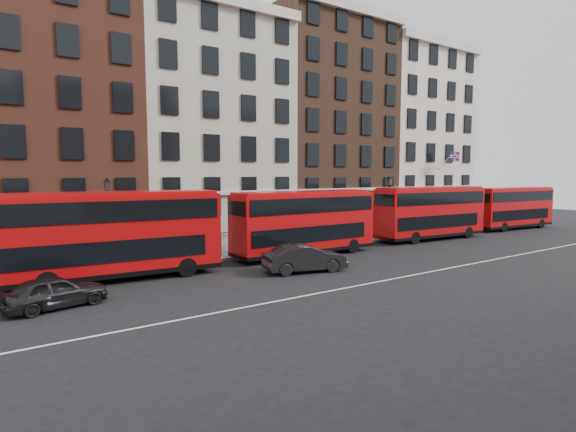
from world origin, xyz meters
TOP-DOWN VIEW (x-y plane):
  - ground at (0.00, 0.00)m, footprint 120.00×120.00m
  - pavement at (0.00, 10.50)m, footprint 80.00×5.00m
  - kerb at (0.00, 8.00)m, footprint 80.00×0.30m
  - road_centre_line at (0.00, -2.00)m, footprint 70.00×0.12m
  - building_terrace at (-0.31, 17.88)m, footprint 64.00×11.95m
  - bus_b at (-10.52, 6.31)m, footprint 11.46×3.55m
  - bus_c at (2.22, 6.30)m, footprint 10.72×2.67m
  - bus_d at (15.73, 6.31)m, footprint 10.99×3.34m
  - bus_e at (28.73, 6.31)m, footprint 10.35×3.26m
  - car_rear at (-13.79, 2.47)m, footprint 4.39×2.45m
  - car_front at (-0.82, 2.15)m, footprint 5.13×2.78m
  - lamp_post_left at (-10.01, 9.26)m, footprint 0.44×0.44m
  - lamp_post_right at (13.05, 8.61)m, footprint 0.44×0.44m
  - traffic_light at (26.23, 8.30)m, footprint 0.25×0.45m
  - iron_railings at (0.00, 12.70)m, footprint 6.60×0.06m

SIDE VIEW (x-z plane):
  - ground at x=0.00m, z-range 0.00..0.00m
  - road_centre_line at x=0.00m, z-range 0.00..0.01m
  - pavement at x=0.00m, z-range 0.00..0.15m
  - kerb at x=0.00m, z-range 0.00..0.16m
  - iron_railings at x=0.00m, z-range 0.15..1.15m
  - car_rear at x=-13.79m, z-range 0.00..1.41m
  - car_front at x=-0.82m, z-range 0.00..1.60m
  - bus_e at x=28.73m, z-range 0.16..4.44m
  - bus_c at x=2.22m, z-range 0.16..4.66m
  - bus_d at x=15.73m, z-range 0.17..4.72m
  - traffic_light at x=26.23m, z-range 0.81..4.08m
  - bus_b at x=-10.52m, z-range 0.17..4.92m
  - lamp_post_left at x=-10.01m, z-range 0.42..5.74m
  - lamp_post_right at x=13.05m, z-range 0.42..5.74m
  - building_terrace at x=-0.31m, z-range -0.76..21.24m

